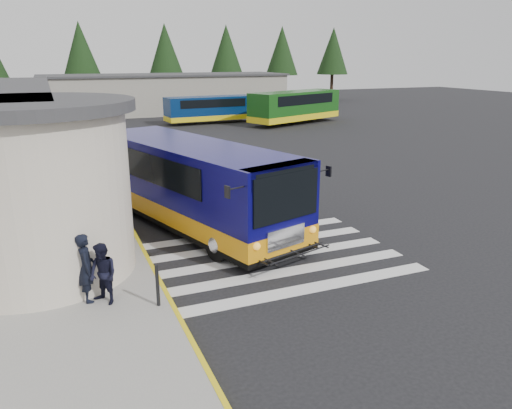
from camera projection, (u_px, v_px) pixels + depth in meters
name	position (u px, v px, depth m)	size (l,w,h in m)	color
ground	(272.00, 247.00, 16.46)	(140.00, 140.00, 0.00)	black
curb_strip	(129.00, 224.00, 18.49)	(0.12, 34.00, 0.16)	yellow
crosswalk	(268.00, 257.00, 15.57)	(8.00, 5.35, 0.01)	silver
depot_building	(166.00, 93.00, 55.25)	(26.40, 8.40, 4.20)	gray
tree_line	(151.00, 50.00, 61.11)	(58.40, 4.40, 10.00)	black
transit_bus	(193.00, 187.00, 18.15)	(6.15, 11.16, 3.07)	#090752
pedestrian_a	(86.00, 268.00, 12.30)	(0.64, 0.42, 1.76)	black
pedestrian_b	(103.00, 274.00, 12.18)	(0.76, 0.59, 1.55)	black
bollard	(158.00, 285.00, 12.12)	(0.09, 0.09, 1.08)	black
far_bus_a	(209.00, 108.00, 46.70)	(8.40, 2.92, 2.13)	#06214E
far_bus_b	(295.00, 106.00, 46.33)	(10.19, 6.29, 2.55)	#154913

